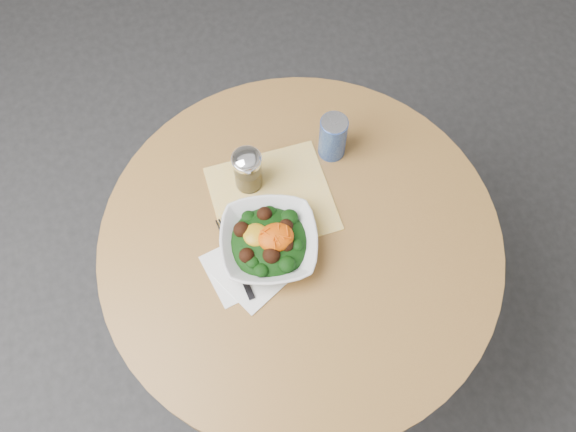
% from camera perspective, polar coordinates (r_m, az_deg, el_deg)
% --- Properties ---
extents(ground, '(6.00, 6.00, 0.00)m').
position_cam_1_polar(ground, '(2.13, 0.76, -10.29)').
color(ground, '#2B2A2D').
rests_on(ground, ground).
extents(table, '(0.90, 0.90, 0.75)m').
position_cam_1_polar(table, '(1.60, 0.99, -5.03)').
color(table, black).
rests_on(table, ground).
extents(cloth_napkin, '(0.27, 0.24, 0.00)m').
position_cam_1_polar(cloth_napkin, '(1.47, -1.44, 1.58)').
color(cloth_napkin, '#FFAE0D').
rests_on(cloth_napkin, table).
extents(paper_napkins, '(0.20, 0.19, 0.00)m').
position_cam_1_polar(paper_napkins, '(1.39, -3.72, -4.91)').
color(paper_napkins, white).
rests_on(paper_napkins, table).
extents(salad_bowl, '(0.25, 0.25, 0.08)m').
position_cam_1_polar(salad_bowl, '(1.39, -1.70, -2.32)').
color(salad_bowl, white).
rests_on(salad_bowl, table).
extents(fork, '(0.04, 0.20, 0.00)m').
position_cam_1_polar(fork, '(1.41, -4.78, -3.47)').
color(fork, black).
rests_on(fork, table).
extents(spice_shaker, '(0.07, 0.07, 0.12)m').
position_cam_1_polar(spice_shaker, '(1.44, -3.60, 4.11)').
color(spice_shaker, silver).
rests_on(spice_shaker, table).
extents(beverage_can, '(0.06, 0.06, 0.12)m').
position_cam_1_polar(beverage_can, '(1.48, 4.01, 7.03)').
color(beverage_can, navy).
rests_on(beverage_can, table).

